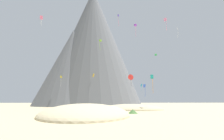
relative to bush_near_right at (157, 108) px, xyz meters
The scene contains 22 objects.
ground_plane 26.25m from the bush_near_right, 121.70° to the right, with size 400.00×400.00×0.00m, color #C6B284.
dune_foreground_left 29.95m from the bush_near_right, 132.46° to the right, with size 28.00×16.34×4.35m, color #CCBA8E.
dune_foreground_right 7.89m from the bush_near_right, behind, with size 19.03×15.49×3.40m, color #CCBA8E.
bush_near_right is the anchor object (origin of this frame).
bush_ridge_crest 21.24m from the bush_near_right, 119.96° to the right, with size 2.17×2.17×0.92m, color #477238.
bush_near_left 7.94m from the bush_near_right, 131.79° to the right, with size 2.51×2.51×0.89m, color #568442.
bush_far_left 15.29m from the bush_near_right, behind, with size 2.36×2.36×0.87m, color #568442.
rock_massif 62.47m from the bush_near_right, 116.54° to the left, with size 73.16×71.75×68.56m.
kite_red_low 22.40m from the bush_near_right, 104.45° to the left, with size 2.43×2.02×4.92m.
kite_rainbow_high 44.41m from the bush_near_right, behind, with size 0.63×1.16×3.07m.
kite_teal_low 8.91m from the bush_near_right, 150.97° to the right, with size 1.06×0.47×5.76m.
kite_pink_high 27.60m from the bush_near_right, 27.95° to the right, with size 0.80×0.73×4.18m.
kite_lime_high 40.66m from the bush_near_right, 126.18° to the left, with size 1.12×1.12×4.86m.
kite_blue_low 7.99m from the bush_near_right, 126.31° to the left, with size 0.89×0.63×4.16m.
kite_magenta_mid 47.27m from the bush_near_right, 127.13° to the left, with size 1.96×1.96×1.32m.
kite_indigo_high 38.70m from the bush_near_right, 126.78° to the left, with size 0.64×0.60×4.84m.
kite_green_mid 39.45m from the bush_near_right, 72.75° to the left, with size 1.19×0.42×1.10m.
kite_violet_high 32.65m from the bush_near_right, 110.54° to the left, with size 1.05×1.05×4.98m.
kite_yellow_low 46.18m from the bush_near_right, 141.11° to the left, with size 1.21×1.23×4.84m.
kite_white_high 36.56m from the bush_near_right, 45.74° to the left, with size 0.77×1.02×4.53m.
kite_gold_low 36.37m from the bush_near_right, 126.49° to the left, with size 0.95×0.52×1.55m.
kite_cyan_low 36.66m from the bush_near_right, 84.89° to the left, with size 0.90×0.77×3.88m.
Camera 1 is at (-4.06, -37.68, 2.72)m, focal length 31.57 mm.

